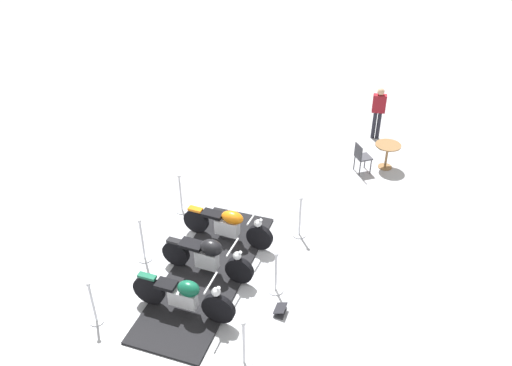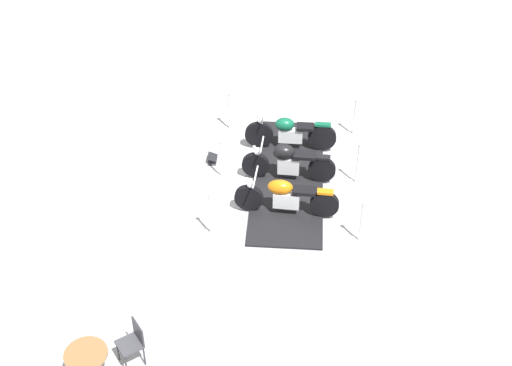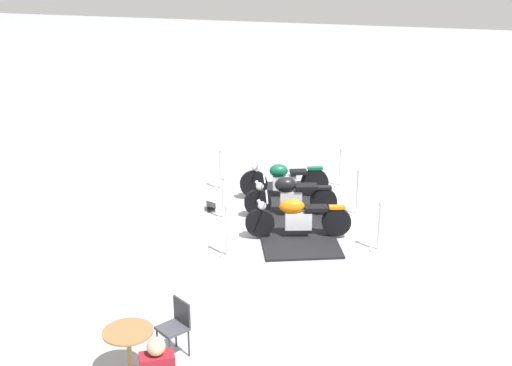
{
  "view_description": "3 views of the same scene",
  "coord_description": "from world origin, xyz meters",
  "px_view_note": "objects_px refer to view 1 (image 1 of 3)",
  "views": [
    {
      "loc": [
        6.41,
        -5.72,
        8.01
      ],
      "look_at": [
        -0.48,
        2.15,
        1.12
      ],
      "focal_mm": 36.89,
      "sensor_mm": 36.0,
      "label": 1
    },
    {
      "loc": [
        -5.13,
        11.87,
        10.21
      ],
      "look_at": [
        0.15,
        1.35,
        0.81
      ],
      "focal_mm": 50.15,
      "sensor_mm": 36.0,
      "label": 2
    },
    {
      "loc": [
        -3.52,
        13.7,
        5.88
      ],
      "look_at": [
        0.51,
        1.02,
        1.12
      ],
      "focal_mm": 46.35,
      "sensor_mm": 36.0,
      "label": 3
    }
  ],
  "objects_px": {
    "motorcycle_forest": "(184,295)",
    "motorcycle_black": "(208,256)",
    "cafe_chair_near_table": "(361,156)",
    "motorcycle_copper": "(228,225)",
    "info_placard": "(280,311)",
    "cafe_table": "(387,150)",
    "stanchion_right_mid": "(276,279)",
    "stanchion_left_front": "(94,308)",
    "stanchion_right_front": "(244,350)",
    "stanchion_left_rear": "(181,200)",
    "stanchion_right_rear": "(300,223)",
    "stanchion_left_mid": "(143,246)",
    "bystander_person": "(379,109)"
  },
  "relations": [
    {
      "from": "stanchion_right_rear",
      "to": "stanchion_left_mid",
      "type": "bearing_deg",
      "value": -125.34
    },
    {
      "from": "stanchion_right_front",
      "to": "info_placard",
      "type": "xyz_separation_m",
      "value": [
        -0.27,
        1.38,
        -0.31
      ]
    },
    {
      "from": "motorcycle_copper",
      "to": "stanchion_left_rear",
      "type": "height_order",
      "value": "stanchion_left_rear"
    },
    {
      "from": "cafe_table",
      "to": "cafe_chair_near_table",
      "type": "bearing_deg",
      "value": -120.92
    },
    {
      "from": "motorcycle_forest",
      "to": "bystander_person",
      "type": "distance_m",
      "value": 9.05
    },
    {
      "from": "stanchion_right_mid",
      "to": "bystander_person",
      "type": "distance_m",
      "value": 7.57
    },
    {
      "from": "info_placard",
      "to": "cafe_table",
      "type": "bearing_deg",
      "value": 168.51
    },
    {
      "from": "motorcycle_copper",
      "to": "stanchion_left_mid",
      "type": "height_order",
      "value": "stanchion_left_mid"
    },
    {
      "from": "stanchion_right_rear",
      "to": "info_placard",
      "type": "height_order",
      "value": "stanchion_right_rear"
    },
    {
      "from": "motorcycle_forest",
      "to": "motorcycle_black",
      "type": "distance_m",
      "value": 1.2
    },
    {
      "from": "bystander_person",
      "to": "motorcycle_copper",
      "type": "bearing_deg",
      "value": -30.8
    },
    {
      "from": "motorcycle_forest",
      "to": "cafe_chair_near_table",
      "type": "relative_size",
      "value": 2.34
    },
    {
      "from": "cafe_chair_near_table",
      "to": "bystander_person",
      "type": "bearing_deg",
      "value": 50.29
    },
    {
      "from": "motorcycle_black",
      "to": "cafe_chair_near_table",
      "type": "relative_size",
      "value": 2.31
    },
    {
      "from": "stanchion_left_mid",
      "to": "stanchion_left_front",
      "type": "distance_m",
      "value": 1.95
    },
    {
      "from": "motorcycle_black",
      "to": "stanchion_right_mid",
      "type": "distance_m",
      "value": 1.53
    },
    {
      "from": "motorcycle_black",
      "to": "stanchion_right_front",
      "type": "height_order",
      "value": "stanchion_right_front"
    },
    {
      "from": "motorcycle_black",
      "to": "stanchion_right_rear",
      "type": "height_order",
      "value": "stanchion_right_rear"
    },
    {
      "from": "stanchion_left_rear",
      "to": "stanchion_left_front",
      "type": "height_order",
      "value": "stanchion_left_rear"
    },
    {
      "from": "motorcycle_copper",
      "to": "info_placard",
      "type": "xyz_separation_m",
      "value": [
        2.33,
        -0.95,
        -0.43
      ]
    },
    {
      "from": "stanchion_right_mid",
      "to": "cafe_chair_near_table",
      "type": "relative_size",
      "value": 1.17
    },
    {
      "from": "stanchion_left_mid",
      "to": "stanchion_right_mid",
      "type": "bearing_deg",
      "value": 22.45
    },
    {
      "from": "stanchion_left_front",
      "to": "stanchion_right_front",
      "type": "height_order",
      "value": "stanchion_right_front"
    },
    {
      "from": "motorcycle_black",
      "to": "info_placard",
      "type": "distance_m",
      "value": 1.94
    },
    {
      "from": "cafe_table",
      "to": "stanchion_right_mid",
      "type": "bearing_deg",
      "value": -82.7
    },
    {
      "from": "motorcycle_black",
      "to": "bystander_person",
      "type": "relative_size",
      "value": 1.21
    },
    {
      "from": "motorcycle_copper",
      "to": "stanchion_right_rear",
      "type": "height_order",
      "value": "stanchion_right_rear"
    },
    {
      "from": "motorcycle_forest",
      "to": "stanchion_right_rear",
      "type": "height_order",
      "value": "stanchion_right_rear"
    },
    {
      "from": "stanchion_left_rear",
      "to": "stanchion_right_mid",
      "type": "bearing_deg",
      "value": -9.75
    },
    {
      "from": "stanchion_right_mid",
      "to": "cafe_table",
      "type": "distance_m",
      "value": 5.99
    },
    {
      "from": "stanchion_left_rear",
      "to": "stanchion_right_rear",
      "type": "xyz_separation_m",
      "value": [
        2.86,
        1.18,
        0.05
      ]
    },
    {
      "from": "motorcycle_copper",
      "to": "stanchion_right_front",
      "type": "distance_m",
      "value": 3.5
    },
    {
      "from": "stanchion_left_front",
      "to": "stanchion_right_front",
      "type": "distance_m",
      "value": 3.1
    },
    {
      "from": "info_placard",
      "to": "cafe_chair_near_table",
      "type": "relative_size",
      "value": 0.45
    },
    {
      "from": "motorcycle_black",
      "to": "stanchion_right_front",
      "type": "relative_size",
      "value": 1.88
    },
    {
      "from": "motorcycle_forest",
      "to": "stanchion_left_front",
      "type": "relative_size",
      "value": 1.99
    },
    {
      "from": "motorcycle_forest",
      "to": "motorcycle_copper",
      "type": "relative_size",
      "value": 0.96
    },
    {
      "from": "motorcycle_copper",
      "to": "stanchion_right_mid",
      "type": "distance_m",
      "value": 1.94
    },
    {
      "from": "motorcycle_forest",
      "to": "stanchion_right_front",
      "type": "xyz_separation_m",
      "value": [
        1.69,
        -0.12,
        -0.13
      ]
    },
    {
      "from": "stanchion_left_front",
      "to": "stanchion_right_rear",
      "type": "distance_m",
      "value": 4.99
    },
    {
      "from": "motorcycle_black",
      "to": "cafe_chair_near_table",
      "type": "bearing_deg",
      "value": 67.78
    },
    {
      "from": "stanchion_right_mid",
      "to": "stanchion_right_rear",
      "type": "height_order",
      "value": "stanchion_right_rear"
    },
    {
      "from": "stanchion_right_front",
      "to": "bystander_person",
      "type": "distance_m",
      "value": 9.5
    },
    {
      "from": "motorcycle_black",
      "to": "stanchion_left_rear",
      "type": "xyz_separation_m",
      "value": [
        -2.21,
        1.2,
        -0.2
      ]
    },
    {
      "from": "motorcycle_forest",
      "to": "info_placard",
      "type": "height_order",
      "value": "motorcycle_forest"
    },
    {
      "from": "stanchion_left_mid",
      "to": "stanchion_left_front",
      "type": "xyz_separation_m",
      "value": [
        0.75,
        -1.8,
        0.01
      ]
    },
    {
      "from": "stanchion_left_front",
      "to": "info_placard",
      "type": "distance_m",
      "value": 3.66
    },
    {
      "from": "info_placard",
      "to": "stanchion_right_mid",
      "type": "bearing_deg",
      "value": -154.38
    },
    {
      "from": "stanchion_right_mid",
      "to": "stanchion_right_front",
      "type": "bearing_deg",
      "value": -67.55
    },
    {
      "from": "motorcycle_copper",
      "to": "stanchion_left_mid",
      "type": "bearing_deg",
      "value": -139.41
    }
  ]
}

